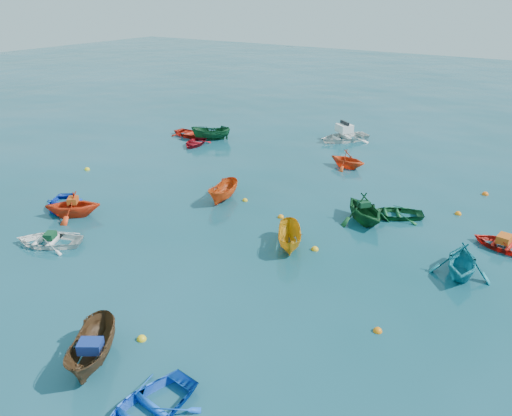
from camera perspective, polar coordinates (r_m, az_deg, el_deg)
The scene contains 30 objects.
ground at distance 22.91m, azimuth -6.89°, elevation -5.16°, with size 160.00×160.00×0.00m, color #093F47.
dinghy_blue_sw at distance 29.46m, azimuth -21.42°, elevation 0.10°, with size 1.99×2.78×0.58m, color #0F39BD.
dinghy_white_near at distance 25.46m, azimuth -22.53°, elevation -3.83°, with size 2.20×3.08×0.64m, color white.
sampan_brown_mid at distance 17.59m, azimuth -17.91°, elevation -16.44°, with size 1.18×3.13×1.21m, color #51351D.
dinghy_blue_se at distance 15.56m, azimuth -12.41°, elevation -22.10°, with size 2.29×3.20×0.66m, color blue.
dinghy_orange_w at distance 28.07m, azimuth -20.05°, elevation -0.85°, with size 2.43×2.82×1.48m, color #F13E16.
sampan_yellow_mid at distance 23.32m, azimuth 3.88°, elevation -4.47°, with size 1.09×2.90×1.12m, color orange.
dinghy_green_e at distance 27.30m, azimuth 15.54°, elevation -0.94°, with size 2.06×2.88×0.60m, color #14572B.
dinghy_cyan_se at distance 22.83m, azimuth 22.22°, elevation -7.06°, with size 2.48×2.87×1.51m, color teal.
dinghy_red_nw at distance 41.24m, azimuth -7.54°, elevation 8.12°, with size 2.23×3.12×0.65m, color red.
sampan_orange_n at distance 28.42m, azimuth -3.69°, elevation 0.93°, with size 1.10×2.92×1.13m, color #D44A14.
dinghy_green_n at distance 26.34m, azimuth 12.15°, elevation -1.51°, with size 2.66×3.09×1.62m, color #114B21.
dinghy_red_ne at distance 25.85m, azimuth 26.53°, elevation -4.17°, with size 2.05×2.87×0.59m, color red.
dinghy_red_far at distance 38.84m, azimuth -6.99°, elevation 7.16°, with size 1.97×2.75×0.57m, color #A80E19.
dinghy_orange_far at distance 34.15m, azimuth 10.35°, elevation 4.59°, with size 2.17×2.52×1.32m, color #E74215.
sampan_green_far at distance 40.10m, azimuth -5.15°, elevation 7.77°, with size 1.15×3.05×1.18m, color #114A26.
motorboat_white at distance 40.33m, azimuth 9.97°, elevation 7.60°, with size 2.91×4.07×1.45m, color white.
tarp_green_a at distance 25.22m, azimuth -22.49°, elevation -2.92°, with size 0.58×0.44×0.28m, color #104123.
tarp_blue_a at distance 17.00m, azimuth -18.40°, elevation -14.74°, with size 0.72×0.55×0.35m, color navy.
tarp_orange_a at distance 27.72m, azimuth -20.20°, elevation 0.83°, with size 0.64×0.48×0.31m, color #BD4713.
tarp_green_b at distance 26.03m, azimuth 12.22°, elevation 0.47°, with size 0.57×0.43×0.28m, color #0F3F23.
tarp_orange_b at distance 25.67m, azimuth 26.51°, elevation -3.17°, with size 0.73×0.56×0.36m, color #D85816.
buoy_ye_a at distance 18.12m, azimuth -12.94°, elevation -14.44°, with size 0.34×0.34×0.34m, color yellow.
buoy_or_b at distance 18.53m, azimuth 13.72°, elevation -13.54°, with size 0.32×0.32×0.32m, color orange.
buoy_ye_b at distance 34.97m, azimuth -18.73°, elevation 4.15°, with size 0.36×0.36×0.36m, color yellow.
buoy_or_c at distance 26.22m, azimuth 2.85°, elevation -1.09°, with size 0.34×0.34×0.34m, color orange.
buoy_ye_c at distance 23.20m, azimuth 6.73°, elevation -4.77°, with size 0.35×0.35×0.35m, color yellow.
buoy_or_d at distance 28.65m, azimuth 22.08°, elevation -0.67°, with size 0.35×0.35×0.35m, color orange.
buoy_ye_d at distance 28.25m, azimuth -1.27°, elevation 0.83°, with size 0.31×0.31×0.31m, color gold.
buoy_or_e at distance 32.01m, azimuth 24.71°, elevation 1.39°, with size 0.37×0.37×0.37m, color #FF640D.
Camera 1 is at (13.17, -15.15, 11.05)m, focal length 35.00 mm.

